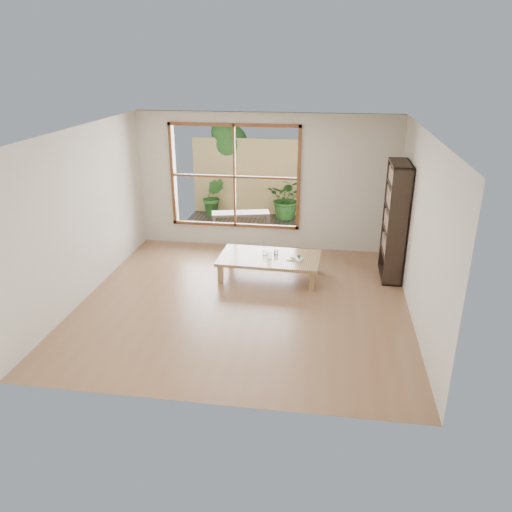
{
  "coord_description": "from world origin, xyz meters",
  "views": [
    {
      "loc": [
        1.21,
        -6.85,
        3.56
      ],
      "look_at": [
        0.1,
        0.53,
        0.55
      ],
      "focal_mm": 35.0,
      "sensor_mm": 36.0,
      "label": 1
    }
  ],
  "objects": [
    {
      "name": "ground",
      "position": [
        0.0,
        0.0,
        0.0
      ],
      "size": [
        5.0,
        5.0,
        0.0
      ],
      "primitive_type": "plane",
      "color": "#916848",
      "rests_on": "ground"
    },
    {
      "name": "low_table",
      "position": [
        0.27,
        0.97,
        0.33
      ],
      "size": [
        1.73,
        1.01,
        0.37
      ],
      "rotation": [
        0.0,
        0.0,
        -0.03
      ],
      "color": "#AB8452",
      "rests_on": "ground"
    },
    {
      "name": "floor_cushion",
      "position": [
        -0.31,
        1.84,
        0.04
      ],
      "size": [
        0.73,
        0.73,
        0.08
      ],
      "primitive_type": "cube",
      "rotation": [
        0.0,
        0.0,
        0.43
      ],
      "color": "silver",
      "rests_on": "ground"
    },
    {
      "name": "bookshelf",
      "position": [
        2.32,
        1.32,
        0.99
      ],
      "size": [
        0.32,
        0.89,
        1.98
      ],
      "primitive_type": "cube",
      "color": "black",
      "rests_on": "ground"
    },
    {
      "name": "glass_tall",
      "position": [
        0.28,
        0.84,
        0.44
      ],
      "size": [
        0.07,
        0.07,
        0.13
      ],
      "primitive_type": "cylinder",
      "color": "silver",
      "rests_on": "low_table"
    },
    {
      "name": "glass_mid",
      "position": [
        0.37,
        1.09,
        0.42
      ],
      "size": [
        0.07,
        0.07,
        0.1
      ],
      "primitive_type": "cylinder",
      "color": "silver",
      "rests_on": "low_table"
    },
    {
      "name": "glass_short",
      "position": [
        0.37,
        1.1,
        0.42
      ],
      "size": [
        0.07,
        0.07,
        0.09
      ],
      "primitive_type": "cylinder",
      "color": "silver",
      "rests_on": "low_table"
    },
    {
      "name": "glass_small",
      "position": [
        0.18,
        1.02,
        0.42
      ],
      "size": [
        0.07,
        0.07,
        0.09
      ],
      "primitive_type": "cylinder",
      "color": "silver",
      "rests_on": "low_table"
    },
    {
      "name": "food_tray",
      "position": [
        0.72,
        0.92,
        0.39
      ],
      "size": [
        0.28,
        0.23,
        0.08
      ],
      "rotation": [
        0.0,
        0.0,
        -0.25
      ],
      "color": "white",
      "rests_on": "low_table"
    },
    {
      "name": "deck",
      "position": [
        -0.6,
        3.56,
        0.0
      ],
      "size": [
        2.8,
        2.0,
        0.05
      ],
      "primitive_type": "cube",
      "color": "#3B342B",
      "rests_on": "ground"
    },
    {
      "name": "garden_bench",
      "position": [
        -0.65,
        3.31,
        0.36
      ],
      "size": [
        1.28,
        0.64,
        0.39
      ],
      "rotation": [
        0.0,
        0.0,
        0.24
      ],
      "color": "black",
      "rests_on": "deck"
    },
    {
      "name": "bamboo_fence",
      "position": [
        -0.6,
        4.56,
        0.9
      ],
      "size": [
        2.8,
        0.06,
        1.8
      ],
      "primitive_type": "cube",
      "color": "tan",
      "rests_on": "ground"
    },
    {
      "name": "shrub_right",
      "position": [
        0.28,
        4.26,
        0.51
      ],
      "size": [
        0.96,
        0.85,
        0.97
      ],
      "primitive_type": "imported",
      "rotation": [
        0.0,
        0.0,
        -0.12
      ],
      "color": "#2F5F23",
      "rests_on": "deck"
    },
    {
      "name": "shrub_left",
      "position": [
        -1.47,
        4.25,
        0.48
      ],
      "size": [
        0.55,
        0.46,
        0.91
      ],
      "primitive_type": "imported",
      "rotation": [
        0.0,
        0.0,
        0.12
      ],
      "color": "#2F5F23",
      "rests_on": "deck"
    },
    {
      "name": "garden_tree",
      "position": [
        -1.28,
        4.86,
        1.63
      ],
      "size": [
        1.04,
        0.85,
        2.22
      ],
      "color": "#4C3D2D",
      "rests_on": "ground"
    }
  ]
}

